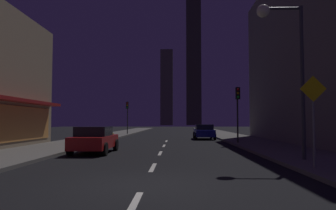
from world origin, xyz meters
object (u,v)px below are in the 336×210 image
(traffic_light_near_right, at_px, (238,102))
(pedestrian_crossing_sign, at_px, (314,113))
(traffic_light_far_left, at_px, (127,110))
(street_lamp_right, at_px, (282,43))
(car_parked_near, at_px, (95,139))
(fire_hydrant_far_left, at_px, (112,134))
(car_parked_far, at_px, (204,132))

(traffic_light_near_right, xyz_separation_m, pedestrian_crossing_sign, (0.10, -12.57, -1.18))
(traffic_light_near_right, bearing_deg, traffic_light_far_left, 123.28)
(traffic_light_near_right, bearing_deg, street_lamp_right, -90.67)
(car_parked_near, bearing_deg, fire_hydrant_far_left, 98.48)
(traffic_light_near_right, bearing_deg, fire_hydrant_far_left, 141.75)
(fire_hydrant_far_left, height_order, traffic_light_near_right, traffic_light_near_right)
(traffic_light_near_right, xyz_separation_m, street_lamp_right, (-0.12, -10.23, 1.87))
(car_parked_near, relative_size, traffic_light_far_left, 1.01)
(car_parked_far, xyz_separation_m, pedestrian_crossing_sign, (2.00, -19.79, 1.28))
(car_parked_far, bearing_deg, pedestrian_crossing_sign, -84.23)
(car_parked_far, bearing_deg, fire_hydrant_far_left, 169.51)
(traffic_light_near_right, height_order, traffic_light_far_left, same)
(car_parked_far, xyz_separation_m, fire_hydrant_far_left, (-9.50, 1.76, -0.29))
(car_parked_far, bearing_deg, street_lamp_right, -84.18)
(traffic_light_far_left, xyz_separation_m, pedestrian_crossing_sign, (11.10, -29.33, -1.18))
(fire_hydrant_far_left, relative_size, traffic_light_far_left, 0.16)
(car_parked_far, bearing_deg, traffic_light_far_left, 133.67)
(car_parked_far, relative_size, traffic_light_far_left, 1.01)
(car_parked_near, distance_m, traffic_light_near_right, 11.41)
(pedestrian_crossing_sign, bearing_deg, fire_hydrant_far_left, 118.08)
(car_parked_near, height_order, car_parked_far, same)
(fire_hydrant_far_left, relative_size, pedestrian_crossing_sign, 0.21)
(car_parked_far, xyz_separation_m, traffic_light_far_left, (-9.10, 9.53, 2.45))
(car_parked_near, xyz_separation_m, pedestrian_crossing_sign, (9.20, -6.13, 1.28))
(car_parked_near, relative_size, fire_hydrant_far_left, 6.48)
(car_parked_far, height_order, traffic_light_far_left, traffic_light_far_left)
(car_parked_near, bearing_deg, pedestrian_crossing_sign, -33.67)
(car_parked_near, xyz_separation_m, traffic_light_near_right, (9.10, 6.44, 2.45))
(fire_hydrant_far_left, bearing_deg, car_parked_far, -10.49)
(traffic_light_far_left, distance_m, pedestrian_crossing_sign, 31.38)
(street_lamp_right, bearing_deg, car_parked_near, 157.11)
(car_parked_near, distance_m, pedestrian_crossing_sign, 11.13)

